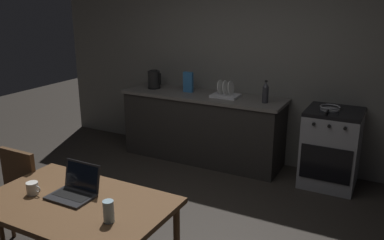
{
  "coord_description": "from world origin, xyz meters",
  "views": [
    {
      "loc": [
        1.78,
        -2.57,
        2.09
      ],
      "look_at": [
        -0.08,
        0.95,
        0.88
      ],
      "focal_mm": 37.57,
      "sensor_mm": 36.0,
      "label": 1
    }
  ],
  "objects_px": {
    "bottle": "(265,92)",
    "drinking_glass": "(109,211)",
    "coffee_mug": "(33,188)",
    "laptop": "(75,190)",
    "frying_pan": "(330,108)",
    "dining_table": "(76,210)",
    "cereal_box": "(188,82)",
    "dish_rack": "(225,93)",
    "chair": "(11,196)",
    "stove_oven": "(331,148)",
    "electric_kettle": "(154,80)"
  },
  "relations": [
    {
      "from": "bottle",
      "to": "drinking_glass",
      "type": "height_order",
      "value": "bottle"
    },
    {
      "from": "coffee_mug",
      "to": "laptop",
      "type": "bearing_deg",
      "value": 22.93
    },
    {
      "from": "drinking_glass",
      "to": "coffee_mug",
      "type": "bearing_deg",
      "value": 176.92
    },
    {
      "from": "laptop",
      "to": "drinking_glass",
      "type": "bearing_deg",
      "value": -16.91
    },
    {
      "from": "frying_pan",
      "to": "bottle",
      "type": "bearing_deg",
      "value": -178.47
    },
    {
      "from": "frying_pan",
      "to": "drinking_glass",
      "type": "distance_m",
      "value": 2.89
    },
    {
      "from": "dining_table",
      "to": "bottle",
      "type": "relative_size",
      "value": 4.99
    },
    {
      "from": "cereal_box",
      "to": "dish_rack",
      "type": "distance_m",
      "value": 0.55
    },
    {
      "from": "dish_rack",
      "to": "chair",
      "type": "bearing_deg",
      "value": -108.06
    },
    {
      "from": "bottle",
      "to": "drinking_glass",
      "type": "distance_m",
      "value": 2.75
    },
    {
      "from": "chair",
      "to": "cereal_box",
      "type": "xyz_separation_m",
      "value": [
        0.3,
        2.59,
        0.53
      ]
    },
    {
      "from": "stove_oven",
      "to": "laptop",
      "type": "bearing_deg",
      "value": -117.77
    },
    {
      "from": "stove_oven",
      "to": "frying_pan",
      "type": "distance_m",
      "value": 0.48
    },
    {
      "from": "chair",
      "to": "frying_pan",
      "type": "height_order",
      "value": "frying_pan"
    },
    {
      "from": "dining_table",
      "to": "chair",
      "type": "height_order",
      "value": "chair"
    },
    {
      "from": "frying_pan",
      "to": "dish_rack",
      "type": "bearing_deg",
      "value": 178.64
    },
    {
      "from": "stove_oven",
      "to": "chair",
      "type": "xyz_separation_m",
      "value": [
        -2.16,
        -2.57,
        0.05
      ]
    },
    {
      "from": "cereal_box",
      "to": "drinking_glass",
      "type": "bearing_deg",
      "value": -71.57
    },
    {
      "from": "dining_table",
      "to": "laptop",
      "type": "bearing_deg",
      "value": 134.68
    },
    {
      "from": "cereal_box",
      "to": "dish_rack",
      "type": "xyz_separation_m",
      "value": [
        0.54,
        -0.02,
        -0.09
      ]
    },
    {
      "from": "drinking_glass",
      "to": "cereal_box",
      "type": "xyz_separation_m",
      "value": [
        -0.93,
        2.8,
        0.24
      ]
    },
    {
      "from": "laptop",
      "to": "drinking_glass",
      "type": "distance_m",
      "value": 0.47
    },
    {
      "from": "frying_pan",
      "to": "coffee_mug",
      "type": "bearing_deg",
      "value": -120.76
    },
    {
      "from": "cereal_box",
      "to": "frying_pan",
      "type": "bearing_deg",
      "value": -1.59
    },
    {
      "from": "dining_table",
      "to": "bottle",
      "type": "distance_m",
      "value": 2.71
    },
    {
      "from": "stove_oven",
      "to": "cereal_box",
      "type": "distance_m",
      "value": 1.96
    },
    {
      "from": "coffee_mug",
      "to": "dish_rack",
      "type": "relative_size",
      "value": 0.37
    },
    {
      "from": "chair",
      "to": "electric_kettle",
      "type": "relative_size",
      "value": 3.4
    },
    {
      "from": "dining_table",
      "to": "dish_rack",
      "type": "distance_m",
      "value": 2.7
    },
    {
      "from": "laptop",
      "to": "drinking_glass",
      "type": "height_order",
      "value": "laptop"
    },
    {
      "from": "chair",
      "to": "laptop",
      "type": "relative_size",
      "value": 2.72
    },
    {
      "from": "bottle",
      "to": "dish_rack",
      "type": "relative_size",
      "value": 0.79
    },
    {
      "from": "chair",
      "to": "coffee_mug",
      "type": "bearing_deg",
      "value": -30.76
    },
    {
      "from": "bottle",
      "to": "dining_table",
      "type": "bearing_deg",
      "value": -101.19
    },
    {
      "from": "drinking_glass",
      "to": "cereal_box",
      "type": "distance_m",
      "value": 2.97
    },
    {
      "from": "stove_oven",
      "to": "bottle",
      "type": "relative_size",
      "value": 3.32
    },
    {
      "from": "dining_table",
      "to": "cereal_box",
      "type": "distance_m",
      "value": 2.79
    },
    {
      "from": "laptop",
      "to": "bottle",
      "type": "height_order",
      "value": "bottle"
    },
    {
      "from": "stove_oven",
      "to": "cereal_box",
      "type": "height_order",
      "value": "cereal_box"
    },
    {
      "from": "cereal_box",
      "to": "dining_table",
      "type": "bearing_deg",
      "value": -78.43
    },
    {
      "from": "electric_kettle",
      "to": "frying_pan",
      "type": "height_order",
      "value": "electric_kettle"
    },
    {
      "from": "dining_table",
      "to": "laptop",
      "type": "relative_size",
      "value": 4.21
    },
    {
      "from": "stove_oven",
      "to": "drinking_glass",
      "type": "distance_m",
      "value": 2.95
    },
    {
      "from": "cereal_box",
      "to": "chair",
      "type": "bearing_deg",
      "value": -96.51
    },
    {
      "from": "dining_table",
      "to": "cereal_box",
      "type": "xyz_separation_m",
      "value": [
        -0.55,
        2.71,
        0.38
      ]
    },
    {
      "from": "chair",
      "to": "coffee_mug",
      "type": "xyz_separation_m",
      "value": [
        0.5,
        -0.17,
        0.26
      ]
    },
    {
      "from": "laptop",
      "to": "bottle",
      "type": "xyz_separation_m",
      "value": [
        0.59,
        2.57,
        0.26
      ]
    },
    {
      "from": "chair",
      "to": "bottle",
      "type": "height_order",
      "value": "bottle"
    },
    {
      "from": "laptop",
      "to": "bottle",
      "type": "relative_size",
      "value": 1.19
    },
    {
      "from": "chair",
      "to": "coffee_mug",
      "type": "height_order",
      "value": "chair"
    }
  ]
}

